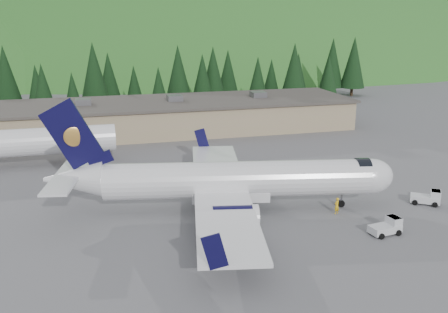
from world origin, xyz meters
TOP-DOWN VIEW (x-y plane):
  - ground at (0.00, 0.00)m, footprint 600.00×600.00m
  - airliner at (-1.01, 0.20)m, footprint 35.07×33.12m
  - second_airliner at (-24.92, 22.00)m, footprint 27.50×11.00m
  - baggage_tug_a at (11.24, -9.08)m, footprint 3.03×2.05m
  - baggage_tug_b at (19.56, -3.66)m, footprint 3.23×2.88m
  - terminal_building at (-5.01, 38.00)m, footprint 71.00×17.00m
  - ramp_worker at (9.06, -3.56)m, footprint 0.73×0.63m
  - tree_line at (-5.45, 61.88)m, footprint 115.42×18.03m
  - hills at (53.34, 207.38)m, footprint 614.00×330.00m

SIDE VIEW (x-z plane):
  - hills at x=53.34m, z-range -232.80..67.20m
  - ground at x=0.00m, z-range 0.00..0.00m
  - baggage_tug_a at x=11.24m, z-range -0.08..1.45m
  - baggage_tug_b at x=19.56m, z-range -0.08..1.48m
  - ramp_worker at x=9.06m, z-range 0.00..1.69m
  - terminal_building at x=-5.01m, z-range -0.43..5.67m
  - airliner at x=-1.01m, z-range -2.73..8.95m
  - second_airliner at x=-24.92m, z-range -1.70..8.35m
  - tree_line at x=-5.45m, z-range 0.51..13.56m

